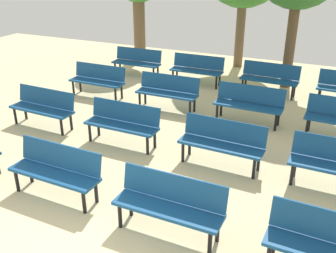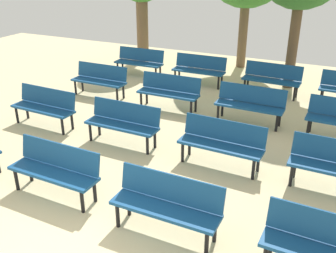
# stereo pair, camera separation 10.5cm
# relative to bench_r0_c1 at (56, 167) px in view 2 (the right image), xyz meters

# --- Properties ---
(bench_r0_c1) EXTENTS (1.61, 0.52, 0.87)m
(bench_r0_c1) POSITION_rel_bench_r0_c1_xyz_m (0.00, 0.00, 0.00)
(bench_r0_c1) COLOR navy
(bench_r0_c1) RESTS_ON ground_plane
(bench_r0_c2) EXTENTS (1.61, 0.50, 0.87)m
(bench_r0_c2) POSITION_rel_bench_r0_c1_xyz_m (2.08, -0.09, 0.00)
(bench_r0_c2) COLOR navy
(bench_r0_c2) RESTS_ON ground_plane
(bench_r0_c3) EXTENTS (1.62, 0.54, 0.87)m
(bench_r0_c3) POSITION_rel_bench_r0_c1_xyz_m (4.25, -0.06, 0.00)
(bench_r0_c3) COLOR navy
(bench_r0_c3) RESTS_ON ground_plane
(bench_r1_c0) EXTENTS (1.62, 0.54, 0.87)m
(bench_r1_c0) POSITION_rel_bench_r0_c1_xyz_m (-2.12, 2.14, 0.00)
(bench_r1_c0) COLOR navy
(bench_r1_c0) RESTS_ON ground_plane
(bench_r1_c1) EXTENTS (1.61, 0.50, 0.87)m
(bench_r1_c1) POSITION_rel_bench_r0_c1_xyz_m (0.01, 2.12, 0.00)
(bench_r1_c1) COLOR navy
(bench_r1_c1) RESTS_ON ground_plane
(bench_r1_c2) EXTENTS (1.62, 0.54, 0.87)m
(bench_r1_c2) POSITION_rel_bench_r0_c1_xyz_m (2.18, 2.10, 0.00)
(bench_r1_c2) COLOR navy
(bench_r1_c2) RESTS_ON ground_plane
(bench_r2_c0) EXTENTS (1.60, 0.49, 0.87)m
(bench_r2_c0) POSITION_rel_bench_r0_c1_xyz_m (-2.14, 4.39, 0.00)
(bench_r2_c0) COLOR navy
(bench_r2_c0) RESTS_ON ground_plane
(bench_r2_c1) EXTENTS (1.61, 0.50, 0.87)m
(bench_r2_c1) POSITION_rel_bench_r0_c1_xyz_m (0.04, 4.32, 0.00)
(bench_r2_c1) COLOR navy
(bench_r2_c1) RESTS_ON ground_plane
(bench_r2_c2) EXTENTS (1.61, 0.50, 0.87)m
(bench_r2_c2) POSITION_rel_bench_r0_c1_xyz_m (2.14, 4.33, 0.00)
(bench_r2_c2) COLOR navy
(bench_r2_c2) RESTS_ON ground_plane
(bench_r3_c0) EXTENTS (1.61, 0.51, 0.87)m
(bench_r3_c0) POSITION_rel_bench_r0_c1_xyz_m (-2.08, 6.56, 0.00)
(bench_r3_c0) COLOR navy
(bench_r3_c0) RESTS_ON ground_plane
(bench_r3_c1) EXTENTS (1.60, 0.49, 0.87)m
(bench_r3_c1) POSITION_rel_bench_r0_c1_xyz_m (0.00, 6.55, 0.00)
(bench_r3_c1) COLOR navy
(bench_r3_c1) RESTS_ON ground_plane
(bench_r3_c2) EXTENTS (1.62, 0.54, 0.87)m
(bench_r3_c2) POSITION_rel_bench_r0_c1_xyz_m (2.19, 6.54, 0.00)
(bench_r3_c2) COLOR navy
(bench_r3_c2) RESTS_ON ground_plane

